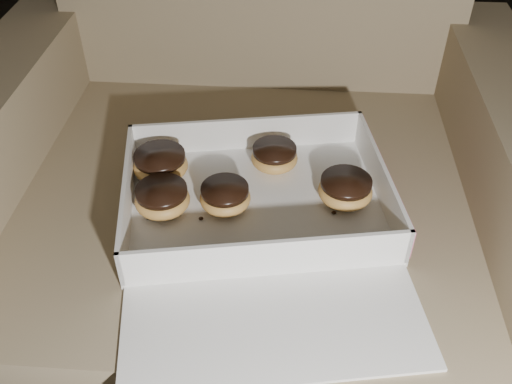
{
  "coord_description": "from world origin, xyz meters",
  "views": [
    {
      "loc": [
        0.51,
        -0.88,
        1.0
      ],
      "look_at": [
        0.47,
        -0.25,
        0.46
      ],
      "focal_mm": 40.0,
      "sensor_mm": 36.0,
      "label": 1
    }
  ],
  "objects": [
    {
      "name": "bakery_box",
      "position": [
        0.48,
        -0.29,
        0.44
      ],
      "size": [
        0.45,
        0.5,
        0.06
      ],
      "rotation": [
        0.0,
        0.0,
        0.18
      ],
      "color": "white",
      "rests_on": "armchair"
    },
    {
      "name": "donut_b",
      "position": [
        0.33,
        -0.27,
        0.46
      ],
      "size": [
        0.08,
        0.08,
        0.04
      ],
      "color": "gold",
      "rests_on": "bakery_box"
    },
    {
      "name": "donut_a",
      "position": [
        0.49,
        -0.16,
        0.46
      ],
      "size": [
        0.07,
        0.07,
        0.04
      ],
      "color": "gold",
      "rests_on": "bakery_box"
    },
    {
      "name": "donut_c",
      "position": [
        0.6,
        -0.24,
        0.46
      ],
      "size": [
        0.08,
        0.08,
        0.04
      ],
      "color": "gold",
      "rests_on": "bakery_box"
    },
    {
      "name": "donut_d",
      "position": [
        0.42,
        -0.26,
        0.46
      ],
      "size": [
        0.07,
        0.07,
        0.04
      ],
      "color": "gold",
      "rests_on": "bakery_box"
    },
    {
      "name": "floor",
      "position": [
        0.0,
        0.0,
        0.0
      ],
      "size": [
        4.5,
        4.5,
        0.0
      ],
      "primitive_type": "plane",
      "color": "black",
      "rests_on": "ground"
    },
    {
      "name": "crumb_a",
      "position": [
        0.39,
        -0.29,
        0.44
      ],
      "size": [
        0.01,
        0.01,
        0.0
      ],
      "primitive_type": "ellipsoid",
      "color": "black",
      "rests_on": "bakery_box"
    },
    {
      "name": "donut_e",
      "position": [
        0.31,
        -0.2,
        0.46
      ],
      "size": [
        0.08,
        0.08,
        0.04
      ],
      "color": "gold",
      "rests_on": "bakery_box"
    },
    {
      "name": "crumb_d",
      "position": [
        0.42,
        -0.38,
        0.44
      ],
      "size": [
        0.01,
        0.01,
        0.0
      ],
      "primitive_type": "ellipsoid",
      "color": "black",
      "rests_on": "bakery_box"
    },
    {
      "name": "armchair",
      "position": [
        0.45,
        -0.12,
        0.3
      ],
      "size": [
        0.92,
        0.78,
        0.96
      ],
      "color": "#827353",
      "rests_on": "floor"
    },
    {
      "name": "crumb_b",
      "position": [
        0.31,
        -0.3,
        0.44
      ],
      "size": [
        0.01,
        0.01,
        0.0
      ],
      "primitive_type": "ellipsoid",
      "color": "black",
      "rests_on": "bakery_box"
    },
    {
      "name": "crumb_c",
      "position": [
        0.58,
        -0.27,
        0.44
      ],
      "size": [
        0.01,
        0.01,
        0.0
      ],
      "primitive_type": "ellipsoid",
      "color": "black",
      "rests_on": "bakery_box"
    }
  ]
}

